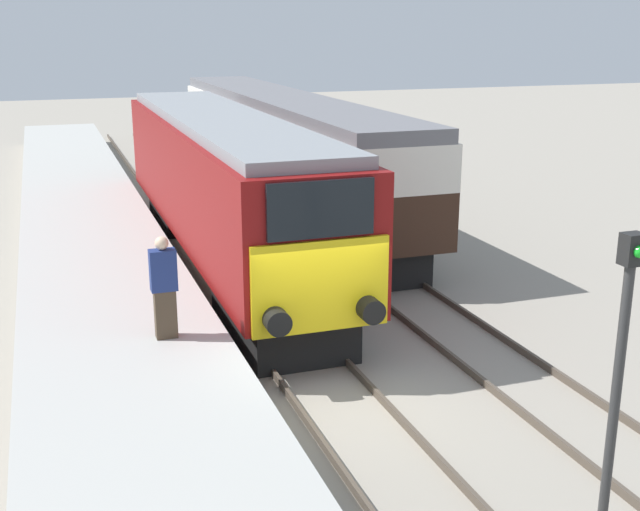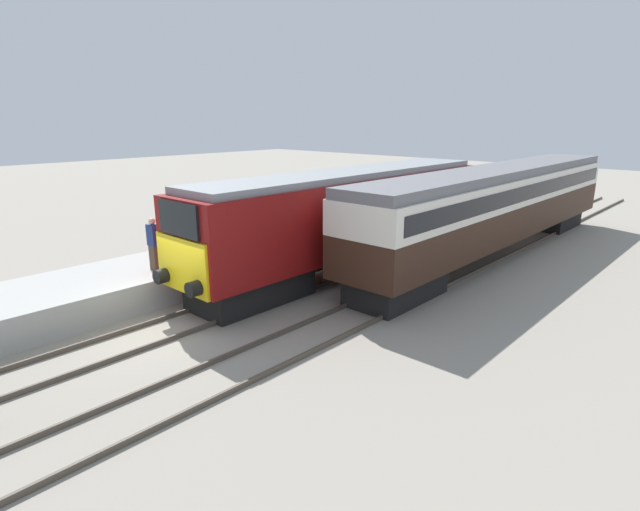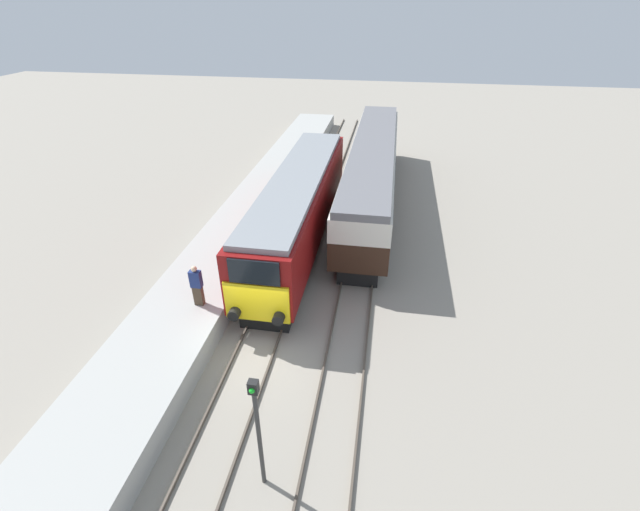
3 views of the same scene
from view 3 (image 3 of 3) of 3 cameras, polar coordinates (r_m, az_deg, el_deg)
The scene contains 8 objects.
ground_plane at distance 16.86m, azimuth -8.44°, elevation -12.22°, with size 120.00×120.00×0.00m, color gray.
platform_left at distance 23.66m, azimuth -10.67°, elevation 3.06°, with size 3.50×50.00×1.00m.
rails_near_track at distance 20.55m, azimuth -4.49°, elevation -2.60°, with size 1.51×60.00×0.14m.
rails_far_track at distance 20.11m, azimuth 5.00°, elevation -3.48°, with size 1.50×60.00×0.14m.
locomotive at distance 22.17m, azimuth -2.84°, elevation 6.57°, with size 2.70×15.72×3.95m.
passenger_carriage at distance 27.35m, azimuth 6.98°, elevation 11.63°, with size 2.75×19.91×3.87m.
person_on_platform at distance 17.31m, azimuth -16.10°, elevation -3.87°, with size 0.44×0.26×1.78m.
signal_post at distance 11.58m, azimuth -8.28°, elevation -21.66°, with size 0.24×0.28×3.96m.
Camera 3 is at (4.34, -11.48, 11.56)m, focal length 24.00 mm.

